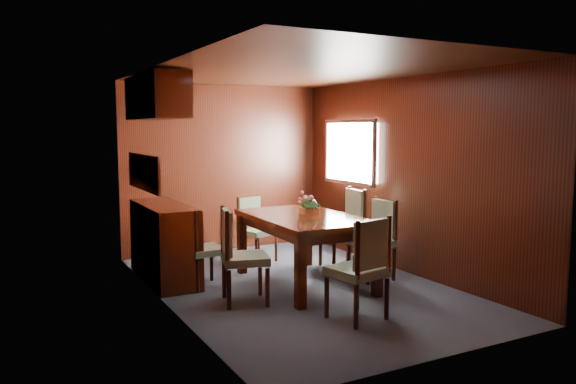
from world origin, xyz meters
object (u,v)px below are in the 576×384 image
sideboard (164,242)px  chair_head (363,263)px  flower_centerpiece (309,203)px  dining_table (305,225)px  chair_right_near (377,234)px  chair_left_near (238,250)px

sideboard → chair_head: (1.22, -2.26, 0.09)m
flower_centerpiece → chair_head: bearing=-100.8°
flower_centerpiece → dining_table: bearing=-137.4°
chair_right_near → chair_head: bearing=138.5°
chair_left_near → chair_right_near: size_ratio=1.04×
chair_right_near → flower_centerpiece: 0.90m
chair_head → flower_centerpiece: size_ratio=3.78×
dining_table → chair_left_near: bearing=-161.1°
chair_left_near → flower_centerpiece: (1.08, 0.42, 0.37)m
sideboard → chair_right_near: 2.50m
sideboard → dining_table: bearing=-33.9°
chair_left_near → chair_right_near: (1.83, 0.12, -0.02)m
dining_table → flower_centerpiece: flower_centerpiece is taller
chair_right_near → chair_head: size_ratio=0.97×
chair_head → flower_centerpiece: (0.28, 1.46, 0.37)m
dining_table → chair_head: (-0.15, -1.34, -0.14)m
dining_table → chair_right_near: chair_right_near is taller
dining_table → flower_centerpiece: bearing=44.2°
dining_table → chair_left_near: (-0.95, -0.30, -0.14)m
chair_head → sideboard: bearing=107.9°
flower_centerpiece → sideboard: bearing=152.0°
dining_table → chair_head: bearing=-94.6°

